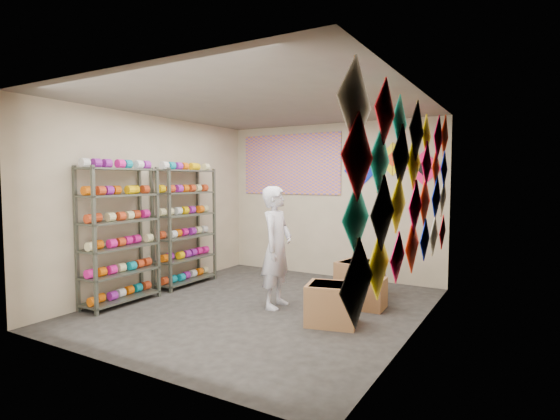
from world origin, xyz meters
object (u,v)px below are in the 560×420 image
Objects in this scene: shelf_rack_back at (185,227)px; carton_a at (332,304)px; shelf_rack_front at (120,236)px; shopkeeper at (277,247)px; carton_b at (366,293)px; carton_c at (360,279)px.

shelf_rack_back is 3.02m from carton_a.
shelf_rack_front is 3.03m from carton_a.
shelf_rack_front reaches higher than shopkeeper.
shelf_rack_back reaches higher than carton_b.
shelf_rack_front is at bearing -156.22° from carton_b.
shopkeeper is (1.94, 0.96, -0.14)m from shelf_rack_front.
shelf_rack_front is 2.17m from shopkeeper.
carton_a is 0.98× the size of carton_c.
carton_b is 0.58m from carton_c.
shelf_rack_front reaches higher than carton_a.
carton_a reaches higher than carton_b.
shelf_rack_back is 2.90m from carton_c.
shopkeeper is at bearing 149.54° from carton_a.
carton_b is (3.00, 0.22, -0.75)m from shelf_rack_back.
carton_b is at bearing -68.76° from shopkeeper.
carton_b is at bearing 4.15° from shelf_rack_back.
shelf_rack_back is at bearing 73.59° from shopkeeper.
shelf_rack_back is 3.09m from carton_b.
shopkeeper is 1.34m from carton_b.
shelf_rack_back is 3.27× the size of carton_a.
carton_b is (1.06, 0.56, -0.61)m from shopkeeper.
shelf_rack_front is 3.19× the size of carton_c.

